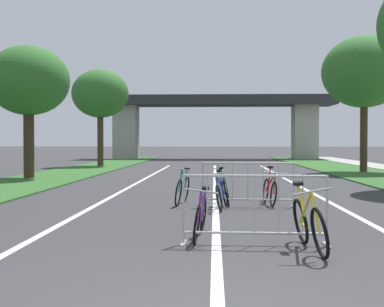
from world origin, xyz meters
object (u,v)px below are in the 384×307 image
Objects in this scene: crowd_barrier_nearest at (255,210)px; crowd_barrier_second at (248,185)px; bicycle_teal_0 at (183,189)px; bicycle_blue_1 at (222,194)px; tree_left_oak_mid at (100,94)px; bicycle_green_5 at (226,188)px; tree_right_pine_near at (364,72)px; tree_left_cypress_far at (28,81)px; bicycle_red_4 at (270,190)px; bicycle_yellow_3 at (309,224)px; bicycle_purple_2 at (201,216)px.

crowd_barrier_second is at bearing 87.62° from crowd_barrier_nearest.
bicycle_blue_1 is at bearing 143.82° from bicycle_teal_0.
tree_left_oak_mid is 3.63× the size of bicycle_blue_1.
crowd_barrier_second is at bearing -48.19° from bicycle_green_5.
tree_left_cypress_far is at bearing -161.22° from tree_right_pine_near.
tree_left_oak_mid is 2.69× the size of crowd_barrier_nearest.
tree_right_pine_near reaches higher than bicycle_red_4.
bicycle_blue_1 is (-0.62, -0.36, -0.17)m from crowd_barrier_second.
bicycle_yellow_3 reaches higher than bicycle_blue_1.
bicycle_yellow_3 is at bearing -77.71° from bicycle_green_5.
bicycle_green_5 is (1.06, 0.06, 0.02)m from bicycle_teal_0.
bicycle_green_5 is at bearing -68.96° from tree_left_oak_mid.
tree_left_oak_mid is 20.17m from bicycle_teal_0.
crowd_barrier_second is at bearing 168.41° from bicycle_teal_0.
crowd_barrier_nearest is 4.51m from crowd_barrier_second.
crowd_barrier_second reaches higher than bicycle_yellow_3.
bicycle_yellow_3 is at bearing -71.21° from tree_left_oak_mid.
bicycle_purple_2 is 4.61m from bicycle_green_5.
bicycle_teal_0 is (6.76, -8.19, -3.60)m from tree_left_cypress_far.
bicycle_teal_0 is 5.85m from bicycle_yellow_3.
crowd_barrier_second is (-6.54, -13.78, -4.40)m from tree_right_pine_near.
crowd_barrier_nearest is 1.26× the size of bicycle_green_5.
bicycle_purple_2 is (-0.38, -3.63, -0.00)m from bicycle_blue_1.
bicycle_red_4 is at bearing 81.53° from crowd_barrier_nearest.
tree_right_pine_near is at bearing -114.06° from bicycle_teal_0.
tree_left_cypress_far is 3.13× the size of bicycle_green_5.
tree_left_cypress_far is 16.66m from bicycle_yellow_3.
bicycle_purple_2 is at bearing -35.94° from bicycle_yellow_3.
bicycle_red_4 is at bearing -133.28° from bicycle_blue_1.
bicycle_yellow_3 is at bearing -107.79° from tree_right_pine_near.
bicycle_red_4 is (-5.97, -13.19, -4.56)m from tree_right_pine_near.
tree_right_pine_near reaches higher than tree_left_oak_mid.
tree_left_cypress_far is 0.92× the size of tree_left_oak_mid.
tree_left_cypress_far is 12.54m from crowd_barrier_second.
crowd_barrier_nearest is at bearing -72.48° from tree_left_oak_mid.
bicycle_blue_1 is at bearing -95.24° from bicycle_green_5.
tree_left_oak_mid is at bearing -75.86° from bicycle_yellow_3.
bicycle_yellow_3 reaches higher than bicycle_green_5.
crowd_barrier_second is at bearing -99.83° from bicycle_purple_2.
bicycle_purple_2 is 0.98× the size of bicycle_yellow_3.
tree_right_pine_near is 3.98× the size of bicycle_purple_2.
crowd_barrier_nearest reaches higher than bicycle_red_4.
bicycle_blue_1 is 0.94× the size of bicycle_green_5.
bicycle_purple_2 is at bearing 92.11° from bicycle_blue_1.
bicycle_yellow_3 is at bearing 118.43° from bicycle_teal_0.
bicycle_yellow_3 is 5.51m from bicycle_red_4.
tree_right_pine_near reaches higher than crowd_barrier_second.
tree_left_cypress_far is 3.44× the size of bicycle_red_4.
bicycle_teal_0 is at bearing -73.62° from bicycle_yellow_3.
crowd_barrier_nearest is 1.33× the size of bicycle_teal_0.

